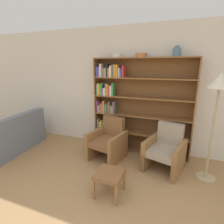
% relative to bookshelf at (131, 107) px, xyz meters
% --- Properties ---
extents(wall_back, '(12.00, 0.06, 2.75)m').
position_rel_bookshelf_xyz_m(wall_back, '(0.25, 0.18, 0.35)').
color(wall_back, silver).
rests_on(wall_back, ground).
extents(bookshelf, '(2.12, 0.30, 2.08)m').
position_rel_bookshelf_xyz_m(bookshelf, '(0.00, 0.00, 0.00)').
color(bookshelf, brown).
rests_on(bookshelf, ground).
extents(bowl_sage, '(0.24, 0.24, 0.09)m').
position_rel_bookshelf_xyz_m(bowl_sage, '(-0.34, -0.01, 1.10)').
color(bowl_sage, silver).
rests_on(bowl_sage, bookshelf).
extents(bowl_olive, '(0.24, 0.24, 0.08)m').
position_rel_bookshelf_xyz_m(bowl_olive, '(0.18, -0.01, 1.09)').
color(bowl_olive, '#C67547').
rests_on(bowl_olive, bookshelf).
extents(vase_tall, '(0.15, 0.15, 0.20)m').
position_rel_bookshelf_xyz_m(vase_tall, '(0.86, -0.01, 1.14)').
color(vase_tall, slate).
rests_on(vase_tall, bookshelf).
extents(couch, '(0.99, 1.65, 0.86)m').
position_rel_bookshelf_xyz_m(couch, '(-2.59, -1.04, -0.73)').
color(couch, slate).
rests_on(couch, ground).
extents(armchair_leather, '(0.77, 0.80, 0.86)m').
position_rel_bookshelf_xyz_m(armchair_leather, '(-0.34, -0.54, -0.65)').
color(armchair_leather, olive).
rests_on(armchair_leather, ground).
extents(armchair_cushioned, '(0.80, 0.83, 0.86)m').
position_rel_bookshelf_xyz_m(armchair_cushioned, '(0.82, -0.54, -0.65)').
color(armchair_cushioned, olive).
rests_on(armchair_cushioned, ground).
extents(floor_lamp, '(0.36, 0.36, 1.82)m').
position_rel_bookshelf_xyz_m(floor_lamp, '(1.53, -0.60, 0.53)').
color(floor_lamp, tan).
rests_on(floor_lamp, ground).
extents(footstool, '(0.40, 0.40, 0.37)m').
position_rel_bookshelf_xyz_m(footstool, '(0.09, -1.57, -0.72)').
color(footstool, olive).
rests_on(footstool, ground).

